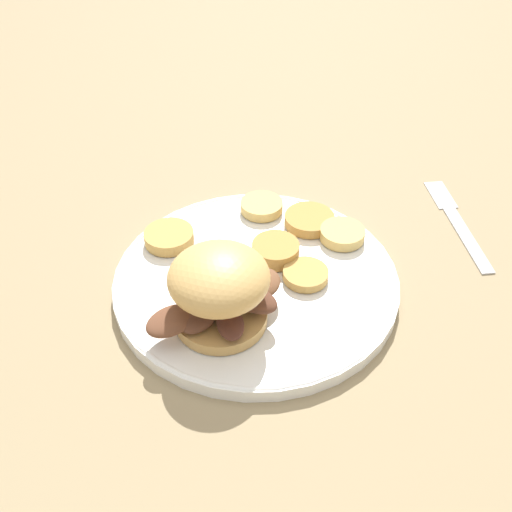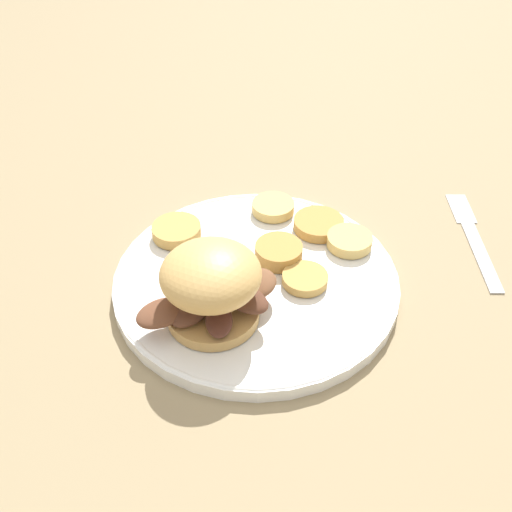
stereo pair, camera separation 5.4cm
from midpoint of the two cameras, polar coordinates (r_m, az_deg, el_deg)
ground_plane at (r=0.62m, az=-2.50°, el=-2.95°), size 4.00×4.00×0.00m
dinner_plate at (r=0.62m, az=-2.52°, el=-2.35°), size 0.29×0.29×0.02m
sandwich at (r=0.54m, az=-6.38°, el=-3.21°), size 0.12×0.12×0.08m
potato_round_0 at (r=0.66m, az=-10.64°, el=1.71°), size 0.05×0.05×0.01m
potato_round_1 at (r=0.60m, az=2.19°, el=-1.88°), size 0.05×0.05×0.01m
potato_round_2 at (r=0.66m, az=5.89°, el=2.02°), size 0.05×0.05×0.01m
potato_round_3 at (r=0.69m, az=-1.71°, el=4.69°), size 0.05×0.05×0.01m
potato_round_4 at (r=0.63m, az=-0.60°, el=0.44°), size 0.05×0.05×0.02m
potato_round_5 at (r=0.67m, az=2.81°, el=3.38°), size 0.06×0.06×0.01m
fork at (r=0.73m, az=16.63°, el=3.12°), size 0.17×0.08×0.00m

